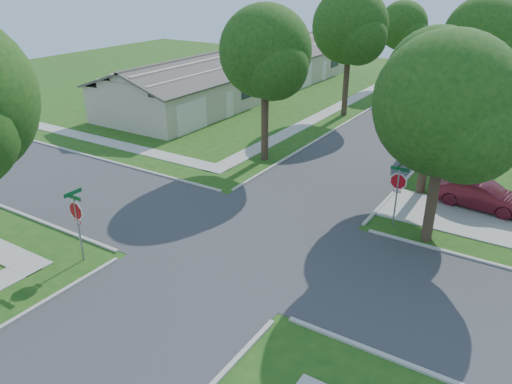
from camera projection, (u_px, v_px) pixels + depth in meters
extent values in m
plane|color=#1C4A14|center=(248.00, 242.00, 21.06)|extent=(100.00, 100.00, 0.00)
cube|color=#333335|center=(248.00, 241.00, 21.05)|extent=(7.00, 100.00, 0.02)
cube|color=#9E9B91|center=(501.00, 120.00, 38.11)|extent=(1.20, 40.00, 0.04)
cube|color=#9E9B91|center=(352.00, 100.00, 44.09)|extent=(1.20, 40.00, 0.04)
cube|color=#9E9B91|center=(479.00, 222.00, 22.65)|extent=(8.80, 3.60, 0.05)
cube|color=gray|center=(79.00, 230.00, 19.19)|extent=(0.06, 0.06, 2.70)
cylinder|color=white|center=(76.00, 211.00, 18.86)|extent=(1.05, 0.02, 1.05)
cylinder|color=#B00C15|center=(76.00, 211.00, 18.86)|extent=(0.90, 0.03, 0.90)
cube|color=#B00C15|center=(78.00, 222.00, 19.05)|extent=(0.34, 0.03, 0.12)
cube|color=white|center=(78.00, 222.00, 19.05)|extent=(0.30, 0.03, 0.08)
cube|color=#0C5426|center=(74.00, 197.00, 18.63)|extent=(0.80, 0.02, 0.16)
cube|color=#0C5426|center=(73.00, 193.00, 18.56)|extent=(0.02, 0.80, 0.16)
cube|color=gray|center=(396.00, 198.00, 21.83)|extent=(0.06, 0.06, 2.70)
cylinder|color=white|center=(398.00, 181.00, 21.50)|extent=(1.05, 0.02, 1.05)
cylinder|color=#B00C15|center=(398.00, 181.00, 21.50)|extent=(0.90, 0.03, 0.90)
cube|color=#B00C15|center=(397.00, 191.00, 21.69)|extent=(0.34, 0.03, 0.12)
cube|color=white|center=(397.00, 191.00, 21.69)|extent=(0.30, 0.03, 0.08)
cube|color=#0C5426|center=(400.00, 169.00, 21.27)|extent=(0.80, 0.02, 0.16)
cube|color=#0C5426|center=(400.00, 165.00, 21.20)|extent=(0.02, 0.80, 0.16)
cylinder|color=#38281C|center=(425.00, 157.00, 24.89)|extent=(0.44, 0.44, 3.95)
sphere|color=#133F0F|center=(437.00, 78.00, 23.31)|extent=(4.80, 4.80, 4.80)
sphere|color=#133F0F|center=(451.00, 95.00, 22.77)|extent=(3.46, 3.46, 3.46)
sphere|color=#133F0F|center=(423.00, 84.00, 24.32)|extent=(3.26, 3.26, 3.26)
cylinder|color=#38281C|center=(474.00, 104.00, 34.07)|extent=(0.44, 0.44, 4.30)
sphere|color=#133F0F|center=(485.00, 37.00, 32.30)|extent=(5.40, 5.40, 5.40)
sphere|color=#133F0F|center=(498.00, 50.00, 31.70)|extent=(3.89, 3.89, 3.89)
sphere|color=#133F0F|center=(473.00, 44.00, 33.44)|extent=(3.67, 3.67, 3.67)
cylinder|color=#38281C|center=(503.00, 74.00, 44.12)|extent=(0.44, 0.44, 4.20)
sphere|color=#133F0F|center=(512.00, 25.00, 42.44)|extent=(5.00, 5.00, 5.00)
sphere|color=#133F0F|center=(503.00, 30.00, 43.50)|extent=(3.40, 3.40, 3.40)
cylinder|color=#38281C|center=(265.00, 125.00, 29.44)|extent=(0.44, 0.44, 4.25)
sphere|color=#133F0F|center=(265.00, 51.00, 27.72)|extent=(5.20, 5.20, 5.20)
sphere|color=#133F0F|center=(275.00, 66.00, 27.13)|extent=(3.74, 3.74, 3.74)
sphere|color=#133F0F|center=(260.00, 58.00, 28.81)|extent=(3.54, 3.54, 3.54)
cylinder|color=#38281C|center=(346.00, 87.00, 38.65)|extent=(0.44, 0.44, 4.44)
sphere|color=#133F0F|center=(350.00, 26.00, 36.81)|extent=(5.60, 5.60, 5.60)
sphere|color=#133F0F|center=(359.00, 37.00, 36.18)|extent=(4.03, 4.03, 4.03)
sphere|color=#133F0F|center=(343.00, 32.00, 37.99)|extent=(3.81, 3.81, 3.81)
cylinder|color=#38281C|center=(398.00, 66.00, 48.79)|extent=(0.44, 0.44, 3.90)
sphere|color=#133F0F|center=(403.00, 25.00, 47.25)|extent=(4.60, 4.60, 4.60)
sphere|color=#133F0F|center=(409.00, 33.00, 46.74)|extent=(3.31, 3.31, 3.31)
sphere|color=#133F0F|center=(397.00, 29.00, 48.22)|extent=(3.13, 3.13, 3.13)
cylinder|color=#38281C|center=(432.00, 202.00, 20.49)|extent=(0.44, 0.44, 3.54)
sphere|color=#133F0F|center=(447.00, 104.00, 18.83)|extent=(5.60, 5.60, 5.60)
sphere|color=#133F0F|center=(468.00, 130.00, 18.20)|extent=(4.03, 4.03, 4.03)
sphere|color=#133F0F|center=(428.00, 111.00, 20.01)|extent=(3.81, 3.81, 3.81)
cube|color=#BAAF92|center=(184.00, 95.00, 39.90)|extent=(8.00, 13.00, 2.80)
cube|color=#4A453F|center=(202.00, 71.00, 38.09)|extent=(4.42, 13.60, 1.56)
cube|color=#4A453F|center=(163.00, 66.00, 40.05)|extent=(4.42, 13.60, 1.56)
cube|color=silver|center=(192.00, 116.00, 35.04)|extent=(0.06, 3.20, 2.20)
cube|color=silver|center=(230.00, 104.00, 38.59)|extent=(0.06, 0.90, 2.00)
cube|color=#1E2633|center=(248.00, 91.00, 40.37)|extent=(0.06, 1.80, 1.10)
cube|color=#BAAF92|center=(287.00, 64.00, 53.01)|extent=(8.00, 13.00, 2.80)
cube|color=#4A453F|center=(305.00, 45.00, 51.20)|extent=(4.42, 13.60, 1.56)
cube|color=#4A453F|center=(271.00, 43.00, 53.16)|extent=(4.42, 13.60, 1.56)
cube|color=silver|center=(304.00, 77.00, 48.15)|extent=(0.06, 3.20, 2.20)
cube|color=silver|center=(324.00, 71.00, 51.70)|extent=(0.06, 0.90, 2.00)
cube|color=#1E2633|center=(335.00, 62.00, 53.48)|extent=(0.06, 1.80, 1.10)
imported|color=#4E101A|center=(482.00, 195.00, 23.75)|extent=(4.28, 1.82, 1.37)
imported|color=black|center=(447.00, 122.00, 35.17)|extent=(2.14, 4.23, 1.38)
imported|color=black|center=(425.00, 73.00, 52.34)|extent=(2.12, 4.60, 1.30)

